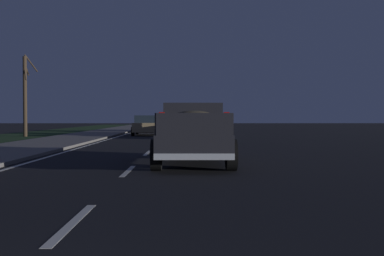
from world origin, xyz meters
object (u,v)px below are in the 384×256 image
sedan_green (187,126)px  bare_tree_far (25,94)px  sedan_tan (146,125)px  sedan_white (150,124)px  pickup_truck (193,132)px

sedan_green → bare_tree_far: bare_tree_far is taller
sedan_tan → sedan_green: 5.88m
sedan_white → bare_tree_far: size_ratio=0.74×
pickup_truck → bare_tree_far: (19.03, 11.90, 2.11)m
sedan_white → sedan_green: bearing=-163.5°
sedan_green → bare_tree_far: size_ratio=0.74×
sedan_tan → bare_tree_far: size_ratio=0.74×
pickup_truck → sedan_green: pickup_truck is taller
sedan_tan → sedan_white: (6.57, 0.22, 0.00)m
sedan_green → sedan_tan: bearing=32.7°
pickup_truck → sedan_tan: bearing=8.8°
pickup_truck → sedan_tan: (21.28, 3.30, -0.20)m
pickup_truck → sedan_white: (27.85, 3.52, -0.20)m
sedan_tan → sedan_white: size_ratio=0.99×
pickup_truck → sedan_green: bearing=0.4°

